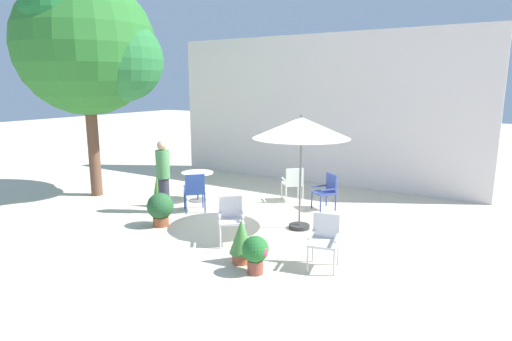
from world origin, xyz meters
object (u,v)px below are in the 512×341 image
patio_chair_2 (195,190)px  patio_chair_3 (293,182)px  patio_chair_4 (325,237)px  potted_plant_3 (160,208)px  patio_umbrella_0 (301,129)px  cafe_table_0 (198,181)px  patio_chair_0 (231,217)px  standing_person (163,176)px  potted_plant_0 (256,252)px  shade_tree (89,45)px  patio_chair_1 (327,189)px  potted_plant_1 (157,190)px  potted_plant_2 (242,240)px

patio_chair_2 → patio_chair_3: patio_chair_2 is taller
patio_chair_4 → potted_plant_3: 3.81m
patio_umbrella_0 → potted_plant_3: bearing=-152.1°
cafe_table_0 → patio_chair_3: bearing=28.8°
patio_chair_0 → patio_chair_3: (-0.26, 3.22, 0.00)m
patio_chair_4 → standing_person: bearing=168.2°
patio_umbrella_0 → potted_plant_0: patio_umbrella_0 is taller
shade_tree → patio_chair_2: shade_tree is taller
patio_chair_0 → patio_chair_2: 2.24m
patio_chair_2 → patio_chair_4: (3.82, -1.33, -0.03)m
patio_chair_1 → cafe_table_0: bearing=-162.1°
shade_tree → potted_plant_3: 4.96m
patio_chair_1 → patio_chair_4: bearing=-68.9°
patio_umbrella_0 → shade_tree: bearing=-176.8°
patio_umbrella_0 → cafe_table_0: (-3.20, 0.60, -1.58)m
patio_chair_2 → cafe_table_0: bearing=124.6°
patio_chair_0 → patio_chair_4: bearing=-3.2°
patio_chair_0 → patio_chair_2: bearing=147.0°
potted_plant_3 → patio_chair_2: bearing=90.9°
potted_plant_1 → potted_plant_2: bearing=-26.1°
shade_tree → patio_chair_4: bearing=-9.7°
patio_chair_0 → standing_person: standing_person is taller
patio_chair_2 → potted_plant_2: (2.55, -1.89, -0.13)m
potted_plant_0 → patio_chair_1: bearing=95.4°
cafe_table_0 → potted_plant_0: cafe_table_0 is taller
patio_umbrella_0 → potted_plant_2: bearing=-92.5°
potted_plant_2 → patio_umbrella_0: bearing=87.5°
patio_chair_2 → potted_plant_1: 1.12m
shade_tree → potted_plant_0: bearing=-17.9°
patio_chair_3 → potted_plant_0: patio_chair_3 is taller
patio_umbrella_0 → potted_plant_0: bearing=-82.0°
patio_chair_4 → standing_person: 4.53m
patio_chair_0 → potted_plant_2: bearing=-45.0°
standing_person → patio_chair_1: bearing=34.9°
potted_plant_2 → potted_plant_3: 2.63m
patio_chair_3 → potted_plant_0: bearing=-71.8°
shade_tree → patio_umbrella_0: (5.90, 0.33, -1.86)m
potted_plant_2 → standing_person: size_ratio=0.45×
potted_plant_2 → potted_plant_0: bearing=-29.3°
shade_tree → patio_chair_0: size_ratio=6.43×
cafe_table_0 → patio_chair_0: patio_chair_0 is taller
potted_plant_3 → patio_chair_1: bearing=49.4°
shade_tree → patio_chair_1: 7.08m
potted_plant_0 → patio_chair_0: bearing=140.3°
cafe_table_0 → patio_chair_4: patio_chair_4 is taller
patio_chair_4 → potted_plant_1: patio_chair_4 is taller
patio_chair_0 → patio_chair_4: (1.94, -0.11, -0.01)m
potted_plant_0 → potted_plant_2: bearing=150.7°
shade_tree → patio_chair_0: shade_tree is taller
cafe_table_0 → patio_chair_0: 3.17m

